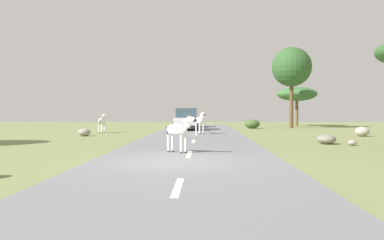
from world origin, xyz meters
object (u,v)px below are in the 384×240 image
(car_0, at_px, (187,119))
(car_1, at_px, (187,120))
(bush_0, at_px, (252,124))
(zebra_0, at_px, (200,121))
(tree_1, at_px, (292,67))
(zebra_1, at_px, (102,121))
(zebra_2, at_px, (179,130))
(rock_1, at_px, (84,132))
(tree_0, at_px, (297,94))
(rock_3, at_px, (352,143))
(rock_0, at_px, (327,139))
(rock_4, at_px, (362,132))

(car_0, relative_size, car_1, 1.00)
(bush_0, bearing_deg, zebra_0, -115.86)
(tree_1, bearing_deg, zebra_1, -151.81)
(zebra_0, height_order, zebra_2, zebra_0)
(zebra_2, xyz_separation_m, rock_1, (-6.57, 10.09, -0.63))
(zebra_2, bearing_deg, tree_1, -164.91)
(car_1, xyz_separation_m, tree_0, (11.02, 9.36, 2.45))
(car_0, height_order, car_1, same)
(zebra_2, relative_size, rock_3, 3.48)
(zebra_2, bearing_deg, zebra_1, -117.98)
(car_0, distance_m, rock_0, 19.90)
(zebra_0, relative_size, rock_4, 1.74)
(zebra_0, xyz_separation_m, rock_3, (7.01, -8.08, -0.80))
(zebra_1, xyz_separation_m, rock_0, (13.20, -9.31, -0.61))
(zebra_1, bearing_deg, zebra_0, -14.98)
(zebra_2, relative_size, tree_0, 0.34)
(zebra_1, distance_m, car_0, 10.82)
(car_0, bearing_deg, tree_1, -5.35)
(bush_0, height_order, rock_4, bush_0)
(zebra_1, distance_m, rock_3, 17.39)
(zebra_2, distance_m, tree_0, 28.98)
(zebra_1, xyz_separation_m, rock_3, (14.10, -10.15, -0.71))
(bush_0, relative_size, rock_4, 1.56)
(rock_3, xyz_separation_m, rock_4, (3.03, 6.56, 0.17))
(zebra_1, xyz_separation_m, car_0, (5.78, 9.14, 0.01))
(zebra_0, relative_size, car_0, 0.35)
(car_0, relative_size, rock_0, 4.64)
(zebra_0, xyz_separation_m, tree_1, (8.27, 10.31, 4.63))
(rock_3, bearing_deg, zebra_0, 130.94)
(zebra_0, xyz_separation_m, zebra_2, (-0.67, -11.78, -0.06))
(car_1, relative_size, rock_3, 11.00)
(tree_0, bearing_deg, rock_0, -99.58)
(zebra_0, bearing_deg, rock_1, -6.48)
(tree_0, bearing_deg, car_0, -160.84)
(tree_1, distance_m, bush_0, 6.38)
(zebra_2, distance_m, rock_3, 8.56)
(zebra_0, xyz_separation_m, rock_0, (6.10, -7.24, -0.70))
(car_0, bearing_deg, bush_0, -16.10)
(zebra_1, bearing_deg, tree_0, 38.82)
(tree_0, height_order, tree_1, tree_1)
(zebra_1, distance_m, tree_1, 18.06)
(tree_1, bearing_deg, zebra_2, -112.05)
(rock_0, relative_size, rock_1, 1.20)
(rock_0, bearing_deg, car_1, 119.17)
(car_1, bearing_deg, tree_1, -153.46)
(tree_0, relative_size, bush_0, 3.01)
(rock_4, bearing_deg, rock_1, -179.43)
(tree_0, bearing_deg, tree_1, -108.48)
(rock_0, relative_size, rock_3, 2.36)
(rock_0, xyz_separation_m, rock_1, (-13.34, 5.55, 0.01))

